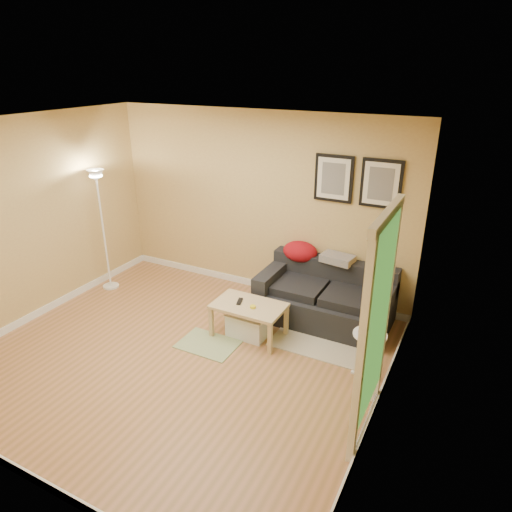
% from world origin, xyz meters
% --- Properties ---
extents(floor, '(4.50, 4.50, 0.00)m').
position_xyz_m(floor, '(0.00, 0.00, 0.00)').
color(floor, '#B1754B').
rests_on(floor, ground).
extents(ceiling, '(4.50, 4.50, 0.00)m').
position_xyz_m(ceiling, '(0.00, 0.00, 2.60)').
color(ceiling, white).
rests_on(ceiling, wall_back).
extents(wall_back, '(4.50, 0.00, 4.50)m').
position_xyz_m(wall_back, '(0.00, 2.00, 1.30)').
color(wall_back, tan).
rests_on(wall_back, ground).
extents(wall_front, '(4.50, 0.00, 4.50)m').
position_xyz_m(wall_front, '(0.00, -2.00, 1.30)').
color(wall_front, tan).
rests_on(wall_front, ground).
extents(wall_left, '(0.00, 4.00, 4.00)m').
position_xyz_m(wall_left, '(-2.25, 0.00, 1.30)').
color(wall_left, tan).
rests_on(wall_left, ground).
extents(wall_right, '(0.00, 4.00, 4.00)m').
position_xyz_m(wall_right, '(2.25, 0.00, 1.30)').
color(wall_right, tan).
rests_on(wall_right, ground).
extents(baseboard_back, '(4.50, 0.02, 0.10)m').
position_xyz_m(baseboard_back, '(0.00, 1.99, 0.05)').
color(baseboard_back, white).
rests_on(baseboard_back, ground).
extents(baseboard_front, '(4.50, 0.02, 0.10)m').
position_xyz_m(baseboard_front, '(0.00, -1.99, 0.05)').
color(baseboard_front, white).
rests_on(baseboard_front, ground).
extents(baseboard_left, '(0.02, 4.00, 0.10)m').
position_xyz_m(baseboard_left, '(-2.24, 0.00, 0.05)').
color(baseboard_left, white).
rests_on(baseboard_left, ground).
extents(baseboard_right, '(0.02, 4.00, 0.10)m').
position_xyz_m(baseboard_right, '(2.24, 0.00, 0.05)').
color(baseboard_right, white).
rests_on(baseboard_right, ground).
extents(sofa, '(1.70, 0.90, 0.75)m').
position_xyz_m(sofa, '(1.21, 1.53, 0.38)').
color(sofa, black).
rests_on(sofa, ground).
extents(red_throw, '(0.48, 0.36, 0.28)m').
position_xyz_m(red_throw, '(0.71, 1.85, 0.77)').
color(red_throw, maroon).
rests_on(red_throw, sofa).
extents(plaid_throw, '(0.45, 0.32, 0.10)m').
position_xyz_m(plaid_throw, '(1.25, 1.83, 0.78)').
color(plaid_throw, tan).
rests_on(plaid_throw, sofa).
extents(framed_print_left, '(0.50, 0.04, 0.60)m').
position_xyz_m(framed_print_left, '(1.08, 1.98, 1.80)').
color(framed_print_left, black).
rests_on(framed_print_left, wall_back).
extents(framed_print_right, '(0.50, 0.04, 0.60)m').
position_xyz_m(framed_print_right, '(1.68, 1.98, 1.80)').
color(framed_print_right, black).
rests_on(framed_print_right, wall_back).
extents(area_rug, '(1.25, 0.85, 0.01)m').
position_xyz_m(area_rug, '(1.41, 1.07, 0.01)').
color(area_rug, '#B8AB92').
rests_on(area_rug, ground).
extents(green_runner, '(0.70, 0.50, 0.01)m').
position_xyz_m(green_runner, '(0.16, 0.33, 0.01)').
color(green_runner, '#668C4C').
rests_on(green_runner, ground).
extents(coffee_table, '(1.00, 0.81, 0.44)m').
position_xyz_m(coffee_table, '(0.50, 0.75, 0.22)').
color(coffee_table, tan).
rests_on(coffee_table, ground).
extents(remote_control, '(0.09, 0.17, 0.02)m').
position_xyz_m(remote_control, '(0.37, 0.75, 0.45)').
color(remote_control, black).
rests_on(remote_control, coffee_table).
extents(tape_roll, '(0.07, 0.07, 0.03)m').
position_xyz_m(tape_roll, '(0.59, 0.70, 0.45)').
color(tape_roll, yellow).
rests_on(tape_roll, coffee_table).
extents(storage_bin, '(0.50, 0.36, 0.30)m').
position_xyz_m(storage_bin, '(0.49, 0.75, 0.15)').
color(storage_bin, white).
rests_on(storage_bin, ground).
extents(side_table, '(0.36, 0.36, 0.55)m').
position_xyz_m(side_table, '(2.02, 0.60, 0.27)').
color(side_table, white).
rests_on(side_table, ground).
extents(book_stack, '(0.20, 0.26, 0.08)m').
position_xyz_m(book_stack, '(2.02, 0.60, 0.59)').
color(book_stack, '#306291').
rests_on(book_stack, side_table).
extents(floor_lamp, '(0.23, 0.23, 1.81)m').
position_xyz_m(floor_lamp, '(-2.00, 0.97, 0.86)').
color(floor_lamp, white).
rests_on(floor_lamp, ground).
extents(doorway, '(0.12, 1.01, 2.13)m').
position_xyz_m(doorway, '(2.20, -0.15, 1.02)').
color(doorway, white).
rests_on(doorway, ground).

